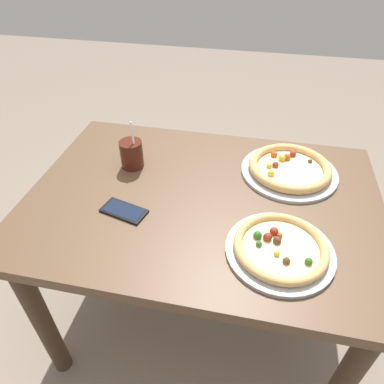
{
  "coord_description": "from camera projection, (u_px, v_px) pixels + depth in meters",
  "views": [
    {
      "loc": [
        0.15,
        -0.91,
        1.53
      ],
      "look_at": [
        -0.03,
        -0.02,
        0.78
      ],
      "focal_mm": 32.63,
      "sensor_mm": 36.0,
      "label": 1
    }
  ],
  "objects": [
    {
      "name": "ground_plane",
      "position": [
        200.0,
        314.0,
        1.69
      ],
      "size": [
        8.0,
        8.0,
        0.0
      ],
      "primitive_type": "plane",
      "color": "gray"
    },
    {
      "name": "drink_cup_colored",
      "position": [
        132.0,
        154.0,
        1.32
      ],
      "size": [
        0.09,
        0.09,
        0.19
      ],
      "color": "#4C1E14",
      "rests_on": "dining_table"
    },
    {
      "name": "pizza_near",
      "position": [
        280.0,
        248.0,
        1.01
      ],
      "size": [
        0.32,
        0.32,
        0.04
      ],
      "color": "#B7B7BC",
      "rests_on": "dining_table"
    },
    {
      "name": "pizza_far",
      "position": [
        289.0,
        169.0,
        1.31
      ],
      "size": [
        0.36,
        0.36,
        0.04
      ],
      "color": "#B7B7BC",
      "rests_on": "dining_table"
    },
    {
      "name": "cell_phone",
      "position": [
        124.0,
        211.0,
        1.15
      ],
      "size": [
        0.16,
        0.11,
        0.01
      ],
      "color": "black",
      "rests_on": "dining_table"
    },
    {
      "name": "dining_table",
      "position": [
        202.0,
        220.0,
        1.29
      ],
      "size": [
        1.22,
        0.87,
        0.75
      ],
      "color": "brown",
      "rests_on": "ground"
    }
  ]
}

